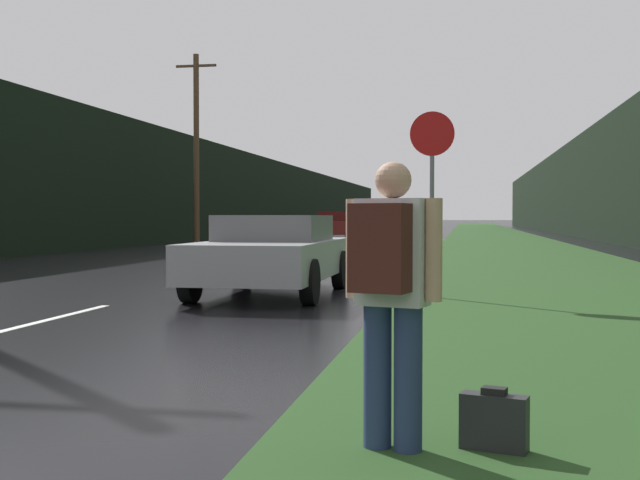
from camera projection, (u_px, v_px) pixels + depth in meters
grass_verge at (502, 242)px, 40.69m from camera, size 6.00×240.00×0.02m
lane_stripe_b at (54, 318)px, 10.25m from camera, size 0.12×3.00×0.01m
lane_stripe_c at (219, 277)px, 17.14m from camera, size 0.12×3.00×0.01m
lane_stripe_d at (290, 260)px, 24.02m from camera, size 0.12×3.00×0.01m
treeline_far_side at (234, 194)px, 53.48m from camera, size 2.00×140.00×5.57m
treeline_near_side at (595, 186)px, 49.36m from camera, size 2.00×140.00×6.34m
utility_pole_far at (196, 148)px, 34.63m from camera, size 1.80×0.24×8.30m
stop_sign at (432, 183)px, 12.70m from camera, size 0.70×0.07×2.97m
hitchhiker_with_backpack at (390, 286)px, 4.37m from camera, size 0.54×0.47×1.61m
suitcase at (494, 423)px, 4.41m from camera, size 0.38×0.22×0.37m
car_passing_near at (272, 253)px, 13.36m from camera, size 2.05×4.54×1.33m
car_passing_far at (388, 230)px, 33.50m from camera, size 1.92×4.16×1.43m
car_oncoming at (335, 226)px, 44.97m from camera, size 1.98×4.18×1.59m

